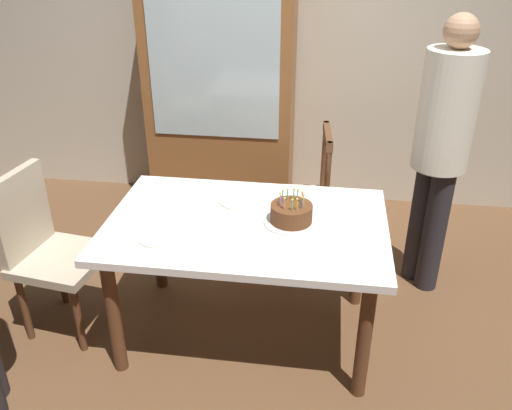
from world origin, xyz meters
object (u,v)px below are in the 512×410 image
birthday_cake (291,214)px  china_cabinet (221,92)px  person_guest (442,143)px  plate_near_celebrant (160,236)px  plate_far_side (239,201)px  dining_table (247,237)px  chair_upholstered (45,245)px  chair_spindle_back (298,201)px

birthday_cake → china_cabinet: 1.69m
person_guest → china_cabinet: (-1.48, 0.90, -0.01)m
plate_near_celebrant → china_cabinet: 1.78m
plate_far_side → dining_table: bearing=-71.1°
dining_table → chair_upholstered: bearing=-176.8°
chair_spindle_back → china_cabinet: bearing=130.6°
china_cabinet → person_guest: bearing=-31.3°
chair_spindle_back → chair_upholstered: 1.58m
chair_upholstered → dining_table: bearing=3.2°
birthday_cake → china_cabinet: bearing=113.4°
chair_upholstered → china_cabinet: bearing=67.6°
birthday_cake → china_cabinet: china_cabinet is taller
plate_near_celebrant → chair_spindle_back: size_ratio=0.23×
dining_table → birthday_cake: (0.23, 0.02, 0.14)m
birthday_cake → plate_far_side: birthday_cake is taller
plate_far_side → plate_near_celebrant: bearing=-127.6°
chair_spindle_back → china_cabinet: size_ratio=0.50×
dining_table → china_cabinet: bearing=105.7°
plate_far_side → china_cabinet: (-0.37, 1.35, 0.21)m
chair_upholstered → china_cabinet: 1.80m
birthday_cake → chair_spindle_back: bearing=90.8°
birthday_cake → person_guest: (0.81, 0.64, 0.18)m
chair_upholstered → person_guest: person_guest is taller
chair_upholstered → china_cabinet: (0.67, 1.62, 0.42)m
person_guest → chair_upholstered: bearing=-161.4°
plate_near_celebrant → plate_far_side: same height
plate_near_celebrant → china_cabinet: bearing=91.4°
plate_far_side → china_cabinet: 1.41m
chair_spindle_back → person_guest: 0.97m
birthday_cake → chair_upholstered: size_ratio=0.29×
birthday_cake → chair_spindle_back: size_ratio=0.29×
china_cabinet → birthday_cake: bearing=-66.6°
dining_table → birthday_cake: size_ratio=5.14×
birthday_cake → plate_near_celebrant: size_ratio=1.27×
dining_table → china_cabinet: (-0.44, 1.56, 0.31)m
dining_table → chair_spindle_back: (0.22, 0.79, -0.18)m
chair_spindle_back → plate_far_side: bearing=-116.6°
chair_spindle_back → china_cabinet: 1.12m
chair_upholstered → plate_far_side: bearing=14.7°
chair_upholstered → person_guest: 2.31m
chair_spindle_back → person_guest: size_ratio=0.56×
chair_upholstered → person_guest: (2.15, 0.72, 0.43)m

